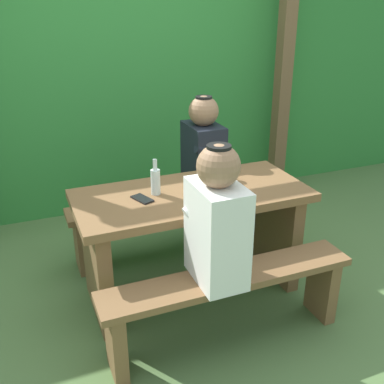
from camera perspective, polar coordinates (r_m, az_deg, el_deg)
ground_plane at (r=3.04m, az=-0.00°, el=-12.22°), size 12.00×12.00×0.00m
hedge_backdrop at (r=4.39m, az=-9.91°, el=13.87°), size 6.40×0.99×2.13m
pergola_post_right at (r=4.28m, az=11.50°, el=14.24°), size 0.12×0.12×2.24m
picnic_table at (r=2.78m, az=-0.00°, el=-4.14°), size 1.40×0.64×0.70m
bench_near at (r=2.47m, az=4.67°, el=-12.77°), size 1.40×0.24×0.44m
bench_far at (r=3.29m, az=-3.42°, el=-2.84°), size 1.40×0.24×0.44m
person_white_shirt at (r=2.20m, az=3.17°, el=-3.62°), size 0.25×0.35×0.72m
person_black_coat at (r=3.22m, az=1.45°, el=5.30°), size 0.25×0.35×0.72m
drinking_glass at (r=2.86m, az=4.73°, el=2.30°), size 0.07×0.07×0.08m
bottle_left at (r=2.74m, az=2.16°, el=2.46°), size 0.06×0.06×0.23m
bottle_right at (r=2.63m, az=-4.65°, el=1.43°), size 0.06×0.06×0.22m
cell_phone at (r=2.60m, az=-6.34°, el=-0.86°), size 0.11×0.16×0.01m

